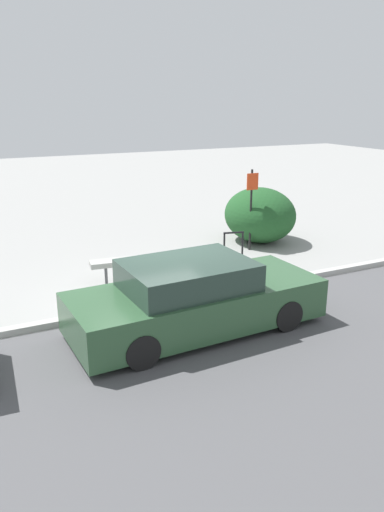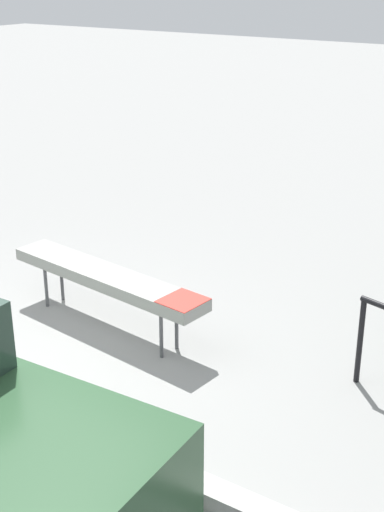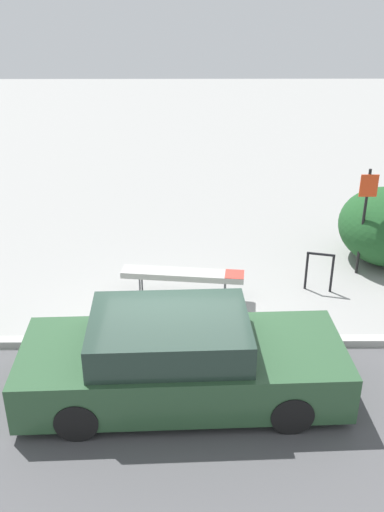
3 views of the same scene
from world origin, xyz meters
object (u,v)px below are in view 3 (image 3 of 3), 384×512
bench (183,275)px  parked_car_near (180,360)px  bike_rack (320,268)px  sign_post (365,213)px

bench → parked_car_near: (-0.02, -2.90, 0.10)m
bench → parked_car_near: size_ratio=0.50×
bench → bike_rack: bearing=13.8°
sign_post → parked_car_near: sign_post is taller
parked_car_near → bench: bearing=87.2°
bench → sign_post: 3.95m
bench → bike_rack: size_ratio=2.90×
bike_rack → sign_post: size_ratio=0.36×
bench → parked_car_near: parked_car_near is taller
sign_post → parked_car_near: size_ratio=0.48×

